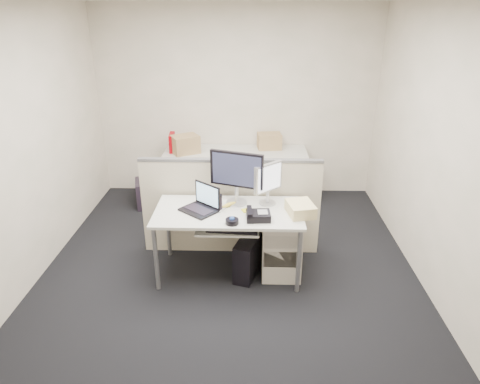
{
  "coord_description": "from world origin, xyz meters",
  "views": [
    {
      "loc": [
        0.23,
        -3.89,
        2.64
      ],
      "look_at": [
        0.11,
        0.15,
        0.87
      ],
      "focal_mm": 32.0,
      "sensor_mm": 36.0,
      "label": 1
    }
  ],
  "objects_px": {
    "desk": "(229,216)",
    "desk_phone": "(258,216)",
    "monitor_main": "(237,178)",
    "laptop": "(198,199)"
  },
  "relations": [
    {
      "from": "monitor_main",
      "to": "desk",
      "type": "bearing_deg",
      "value": -94.24
    },
    {
      "from": "desk",
      "to": "desk_phone",
      "type": "bearing_deg",
      "value": -30.96
    },
    {
      "from": "desk",
      "to": "desk_phone",
      "type": "height_order",
      "value": "desk_phone"
    },
    {
      "from": "desk",
      "to": "desk_phone",
      "type": "distance_m",
      "value": 0.36
    },
    {
      "from": "monitor_main",
      "to": "laptop",
      "type": "height_order",
      "value": "monitor_main"
    },
    {
      "from": "desk",
      "to": "desk_phone",
      "type": "relative_size",
      "value": 6.46
    },
    {
      "from": "desk",
      "to": "monitor_main",
      "type": "distance_m",
      "value": 0.4
    },
    {
      "from": "desk",
      "to": "monitor_main",
      "type": "xyz_separation_m",
      "value": [
        0.08,
        0.18,
        0.35
      ]
    },
    {
      "from": "desk_phone",
      "to": "laptop",
      "type": "bearing_deg",
      "value": 161.3
    },
    {
      "from": "monitor_main",
      "to": "laptop",
      "type": "relative_size",
      "value": 1.63
    }
  ]
}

